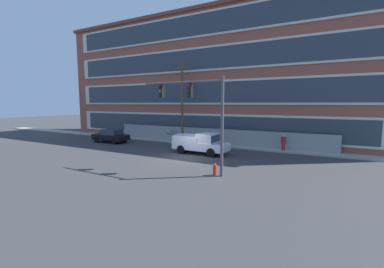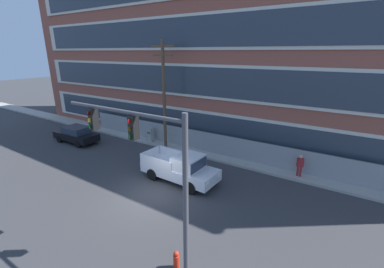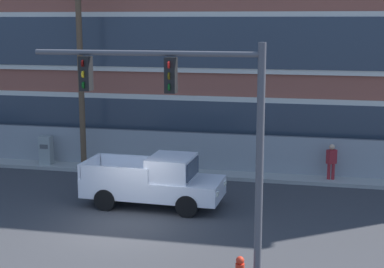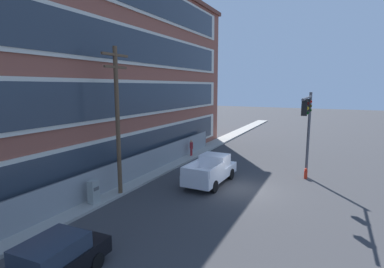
{
  "view_description": "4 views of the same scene",
  "coord_description": "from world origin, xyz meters",
  "px_view_note": "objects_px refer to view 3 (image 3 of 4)",
  "views": [
    {
      "loc": [
        10.91,
        -18.38,
        4.66
      ],
      "look_at": [
        -0.33,
        1.92,
        1.86
      ],
      "focal_mm": 24.0,
      "sensor_mm": 36.0,
      "label": 1
    },
    {
      "loc": [
        9.23,
        -9.91,
        8.16
      ],
      "look_at": [
        0.39,
        3.81,
        2.9
      ],
      "focal_mm": 24.0,
      "sensor_mm": 36.0,
      "label": 2
    },
    {
      "loc": [
        6.2,
        -17.89,
        6.88
      ],
      "look_at": [
        1.59,
        3.28,
        2.64
      ],
      "focal_mm": 55.0,
      "sensor_mm": 36.0,
      "label": 3
    },
    {
      "loc": [
        -18.54,
        -5.04,
        6.77
      ],
      "look_at": [
        -1.48,
        3.06,
        3.74
      ],
      "focal_mm": 28.0,
      "sensor_mm": 36.0,
      "label": 4
    }
  ],
  "objects_px": {
    "electrical_cabinet": "(46,152)",
    "pickup_truck_white": "(156,182)",
    "utility_pole_near_corner": "(80,63)",
    "pedestrian_near_cabinet": "(331,161)",
    "traffic_signal_mast": "(193,114)"
  },
  "relations": [
    {
      "from": "traffic_signal_mast",
      "to": "pickup_truck_white",
      "type": "relative_size",
      "value": 1.2
    },
    {
      "from": "pickup_truck_white",
      "to": "electrical_cabinet",
      "type": "distance_m",
      "value": 8.05
    },
    {
      "from": "electrical_cabinet",
      "to": "pickup_truck_white",
      "type": "bearing_deg",
      "value": -34.3
    },
    {
      "from": "utility_pole_near_corner",
      "to": "pedestrian_near_cabinet",
      "type": "xyz_separation_m",
      "value": [
        11.08,
        0.36,
        -4.0
      ]
    },
    {
      "from": "pickup_truck_white",
      "to": "utility_pole_near_corner",
      "type": "relative_size",
      "value": 0.58
    },
    {
      "from": "utility_pole_near_corner",
      "to": "pickup_truck_white",
      "type": "bearing_deg",
      "value": -42.49
    },
    {
      "from": "traffic_signal_mast",
      "to": "pedestrian_near_cabinet",
      "type": "relative_size",
      "value": 3.75
    },
    {
      "from": "electrical_cabinet",
      "to": "pedestrian_near_cabinet",
      "type": "bearing_deg",
      "value": 0.39
    },
    {
      "from": "pickup_truck_white",
      "to": "pedestrian_near_cabinet",
      "type": "relative_size",
      "value": 3.12
    },
    {
      "from": "pickup_truck_white",
      "to": "utility_pole_near_corner",
      "type": "xyz_separation_m",
      "value": [
        -4.65,
        4.26,
        4.04
      ]
    },
    {
      "from": "pickup_truck_white",
      "to": "traffic_signal_mast",
      "type": "bearing_deg",
      "value": -65.6
    },
    {
      "from": "pedestrian_near_cabinet",
      "to": "utility_pole_near_corner",
      "type": "bearing_deg",
      "value": -178.12
    },
    {
      "from": "traffic_signal_mast",
      "to": "electrical_cabinet",
      "type": "distance_m",
      "value": 14.51
    },
    {
      "from": "pickup_truck_white",
      "to": "pedestrian_near_cabinet",
      "type": "height_order",
      "value": "pickup_truck_white"
    },
    {
      "from": "traffic_signal_mast",
      "to": "pedestrian_near_cabinet",
      "type": "distance_m",
      "value": 11.74
    }
  ]
}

